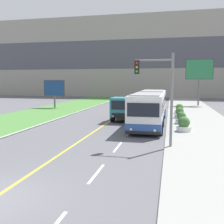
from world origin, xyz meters
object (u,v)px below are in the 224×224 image
Objects in this scene: city_bus at (150,107)px; planter_round_third at (180,113)px; dump_truck at (126,109)px; planter_round_second at (181,118)px; billboard_large at (199,71)px; traffic_light_mast at (160,88)px; billboard_small at (54,89)px; planter_round_far at (179,109)px; planter_round_near at (184,125)px; car_distant at (143,101)px.

city_bus is 11.53× the size of planter_round_third.
dump_truck is 5.90× the size of planter_round_second.
planter_round_second is (-3.28, -18.76, -4.89)m from billboard_large.
billboard_small is (-15.89, 19.69, -0.77)m from traffic_light_mast.
billboard_large is at bearing 77.56° from planter_round_third.
planter_round_far is (17.57, -3.40, -2.21)m from billboard_small.
billboard_large is at bearing 74.06° from planter_round_far.
billboard_large is 6.34× the size of planter_round_near.
city_bus is 2.31× the size of traffic_light_mast.
planter_round_near is 3.75m from planter_round_second.
planter_round_second is at bearing -12.30° from dump_truck.
billboard_small reaches higher than dump_truck.
planter_round_near is at bearing -89.40° from planter_round_third.
billboard_small is (-20.78, -7.86, -2.66)m from billboard_large.
car_distant is 15.22m from planter_round_third.
planter_round_second is (5.32, -18.03, -0.13)m from car_distant.
planter_round_second is 0.94× the size of planter_round_far.
city_bus is 8.89m from traffic_light_mast.
car_distant is 27.21m from traffic_light_mast.
billboard_small reaches higher than car_distant.
planter_round_near is 0.99× the size of planter_round_far.
billboard_large reaches higher than planter_round_second.
car_distant is at bearing 110.33° from planter_round_third.
city_bus is 18.45m from billboard_small.
billboard_large is at bearing 79.92° from traffic_light_mast.
traffic_light_mast reaches higher than dump_truck.
car_distant is (-2.49, 18.24, -0.82)m from city_bus.
billboard_small is 3.51× the size of planter_round_near.
billboard_small is at bearing 141.26° from dump_truck.
billboard_large is at bearing 63.83° from dump_truck.
planter_round_second is at bearing -99.91° from billboard_large.
city_bus reaches higher than planter_round_far.
billboard_large reaches higher than dump_truck.
planter_round_second is 3.75m from planter_round_third.
city_bus is 18.43m from car_distant.
planter_round_third is (5.29, -14.27, -0.13)m from car_distant.
billboard_small reaches higher than planter_round_third.
billboard_large is 23.26m from planter_round_near.
traffic_light_mast is 12.98m from planter_round_third.
city_bus reaches higher than planter_round_near.
car_distant is 18.80m from planter_round_second.
traffic_light_mast is 0.76× the size of billboard_large.
traffic_light_mast is at bearing -95.89° from planter_round_far.
city_bus is at bearing -110.58° from planter_round_far.
planter_round_far is (0.06, 7.51, 0.03)m from planter_round_second.
billboard_small is at bearing 157.73° from planter_round_third.
traffic_light_mast is at bearing -100.08° from billboard_large.
billboard_large is 22.38m from billboard_small.
planter_round_third is 3.76m from planter_round_far.
planter_round_second is at bearing 90.69° from planter_round_near.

